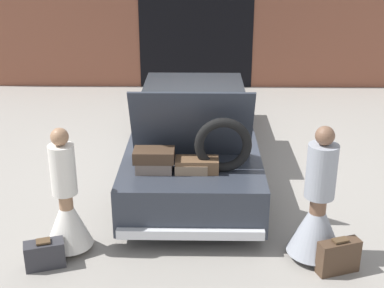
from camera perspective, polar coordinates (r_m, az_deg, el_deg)
name	(u,v)px	position (r m, az deg, el deg)	size (l,w,h in m)	color
ground_plane	(193,164)	(9.12, 0.15, -2.19)	(40.00, 40.00, 0.00)	gray
garage_wall_back	(196,31)	(13.45, 0.44, 11.92)	(12.00, 0.14, 2.80)	brown
car	(193,132)	(8.90, 0.15, 1.33)	(1.94, 5.41, 1.84)	#2D333D
person_left	(67,208)	(6.72, -13.23, -6.70)	(0.58, 0.58, 1.62)	#997051
person_right	(317,213)	(6.56, 13.22, -7.19)	(0.67, 0.67, 1.70)	brown
suitcase_beside_left_person	(45,254)	(6.67, -15.44, -11.27)	(0.51, 0.35, 0.36)	#2D2D33
suitcase_beside_right_person	(338,256)	(6.55, 15.35, -11.50)	(0.53, 0.32, 0.44)	#473323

